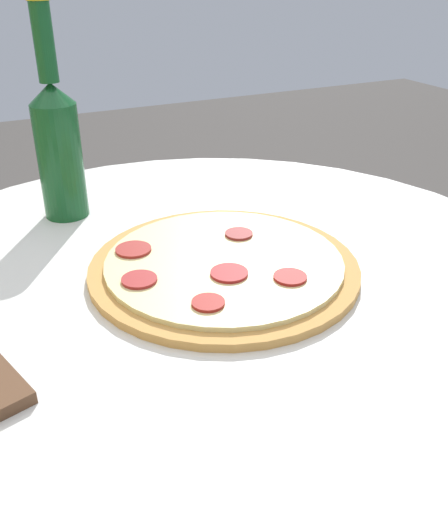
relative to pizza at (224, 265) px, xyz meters
name	(u,v)px	position (x,y,z in m)	size (l,w,h in m)	color
table	(211,408)	(0.00, 0.02, -0.21)	(0.88, 0.88, 0.77)	silver
pizza	(224,265)	(0.00, 0.00, 0.00)	(0.32, 0.32, 0.02)	#C68E47
beer_bottle	(58,142)	(0.25, 0.13, 0.10)	(0.06, 0.06, 0.29)	#144C23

